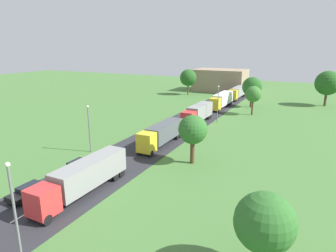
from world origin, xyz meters
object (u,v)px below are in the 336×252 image
at_px(car_second, 29,191).
at_px(truck_third, 198,113).
at_px(tree_maple, 328,83).
at_px(lamppost_third, 218,102).
at_px(tree_pine, 252,87).
at_px(truck_fifth, 237,92).
at_px(lamppost_lead, 15,213).
at_px(tree_oak, 265,223).
at_px(truck_lead, 83,177).
at_px(tree_birch, 188,78).
at_px(tree_ash, 253,94).
at_px(truck_fourth, 222,100).
at_px(truck_second, 161,133).
at_px(car_third, 79,166).
at_px(tree_elm, 193,130).
at_px(distant_building, 220,80).
at_px(lamppost_second, 89,126).

bearing_deg(car_second, truck_third, 82.79).
bearing_deg(car_second, tree_maple, 67.57).
height_order(lamppost_third, tree_pine, tree_pine).
xyz_separation_m(truck_fifth, lamppost_lead, (3.59, -79.30, 2.66)).
bearing_deg(tree_oak, car_second, 179.57).
bearing_deg(truck_third, tree_maple, 53.41).
xyz_separation_m(car_second, tree_maple, (29.40, 71.21, 5.42)).
bearing_deg(tree_pine, lamppost_third, -99.10).
bearing_deg(truck_lead, tree_birch, 103.43).
xyz_separation_m(tree_pine, tree_ash, (2.11, -9.10, -0.49)).
xyz_separation_m(truck_fifth, tree_oak, (19.12, -71.92, 2.11)).
relative_size(truck_fourth, tree_ash, 1.92).
distance_m(tree_birch, tree_maple, 41.06).
distance_m(truck_second, lamppost_lead, 29.63).
relative_size(truck_third, car_third, 2.81).
height_order(truck_fifth, car_second, truck_fifth).
bearing_deg(tree_elm, tree_birch, 113.28).
bearing_deg(distant_building, truck_second, -81.77).
relative_size(truck_second, lamppost_second, 1.62).
bearing_deg(truck_third, truck_fifth, 89.54).
bearing_deg(truck_second, lamppost_second, -138.51).
distance_m(tree_oak, tree_ash, 52.41).
distance_m(truck_lead, car_second, 5.95).
xyz_separation_m(lamppost_lead, tree_pine, (2.85, 67.80, 0.72)).
bearing_deg(tree_birch, tree_oak, -63.61).
relative_size(lamppost_lead, tree_pine, 1.06).
distance_m(truck_second, lamppost_third, 19.27).
xyz_separation_m(truck_second, tree_oak, (19.48, -21.87, 2.12)).
distance_m(truck_lead, truck_third, 34.80).
distance_m(truck_fifth, lamppost_second, 58.27).
bearing_deg(distant_building, tree_ash, -61.95).
bearing_deg(truck_second, truck_lead, -89.85).
bearing_deg(tree_oak, lamppost_third, 111.30).
height_order(truck_third, tree_oak, tree_oak).
height_order(lamppost_third, tree_ash, lamppost_third).
height_order(tree_maple, tree_pine, tree_maple).
distance_m(truck_third, tree_maple, 41.44).
relative_size(tree_ash, distant_building, 0.38).
bearing_deg(lamppost_third, lamppost_second, -114.76).
bearing_deg(truck_lead, lamppost_second, 128.09).
relative_size(tree_oak, tree_elm, 0.92).
height_order(truck_second, lamppost_third, lamppost_third).
relative_size(lamppost_lead, lamppost_third, 1.07).
relative_size(truck_second, tree_elm, 1.72).
height_order(truck_second, tree_elm, tree_elm).
distance_m(truck_lead, truck_second, 18.39).
bearing_deg(tree_birch, lamppost_third, -57.66).
relative_size(truck_fourth, tree_pine, 1.64).
distance_m(truck_lead, tree_ash, 48.74).
height_order(tree_pine, tree_ash, tree_pine).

